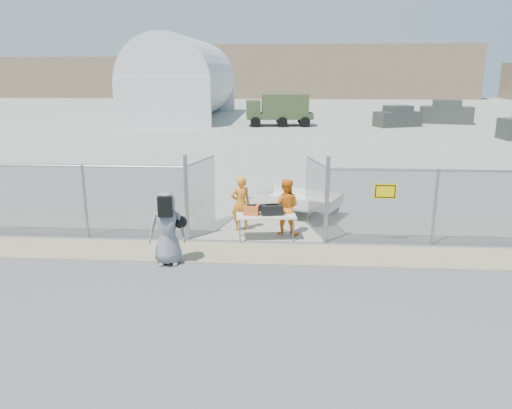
# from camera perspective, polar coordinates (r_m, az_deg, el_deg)

# --- Properties ---
(ground) EXTENTS (160.00, 160.00, 0.00)m
(ground) POSITION_cam_1_polar(r_m,az_deg,el_deg) (12.66, -0.62, -7.18)
(ground) COLOR #4B4B4B
(tarmac_inside) EXTENTS (160.00, 80.00, 0.01)m
(tarmac_inside) POSITION_cam_1_polar(r_m,az_deg,el_deg) (53.90, 2.93, 10.00)
(tarmac_inside) COLOR gray
(tarmac_inside) RESTS_ON ground
(dirt_strip) EXTENTS (44.00, 1.60, 0.01)m
(dirt_strip) POSITION_cam_1_polar(r_m,az_deg,el_deg) (13.59, -0.29, -5.56)
(dirt_strip) COLOR #9B8E68
(dirt_strip) RESTS_ON ground
(distant_hills) EXTENTS (140.00, 6.00, 9.00)m
(distant_hills) POSITION_cam_1_polar(r_m,az_deg,el_deg) (89.77, 6.71, 14.84)
(distant_hills) COLOR #7F684F
(distant_hills) RESTS_ON ground
(chain_link_fence) EXTENTS (40.00, 0.20, 2.20)m
(chain_link_fence) POSITION_cam_1_polar(r_m,az_deg,el_deg) (14.20, 0.00, 0.00)
(chain_link_fence) COLOR gray
(chain_link_fence) RESTS_ON ground
(quonset_hangar) EXTENTS (9.00, 18.00, 8.00)m
(quonset_hangar) POSITION_cam_1_polar(r_m,az_deg,el_deg) (52.83, -8.30, 14.10)
(quonset_hangar) COLOR silver
(quonset_hangar) RESTS_ON ground
(folding_table) EXTENTS (1.80, 0.92, 0.73)m
(folding_table) POSITION_cam_1_polar(r_m,az_deg,el_deg) (14.59, 1.15, -2.59)
(folding_table) COLOR silver
(folding_table) RESTS_ON ground
(orange_bag) EXTENTS (0.46, 0.34, 0.27)m
(orange_bag) POSITION_cam_1_polar(r_m,az_deg,el_deg) (14.47, -0.54, -0.66)
(orange_bag) COLOR #D6602A
(orange_bag) RESTS_ON folding_table
(black_duffel) EXTENTS (0.65, 0.46, 0.29)m
(black_duffel) POSITION_cam_1_polar(r_m,az_deg,el_deg) (14.50, 1.82, -0.60)
(black_duffel) COLOR black
(black_duffel) RESTS_ON folding_table
(security_worker_left) EXTENTS (0.73, 0.62, 1.70)m
(security_worker_left) POSITION_cam_1_polar(r_m,az_deg,el_deg) (15.27, -1.77, 0.10)
(security_worker_left) COLOR orange
(security_worker_left) RESTS_ON ground
(security_worker_right) EXTENTS (0.94, 0.79, 1.72)m
(security_worker_right) POSITION_cam_1_polar(r_m,az_deg,el_deg) (14.88, 3.41, -0.29)
(security_worker_right) COLOR orange
(security_worker_right) RESTS_ON ground
(visitor) EXTENTS (1.00, 0.72, 1.90)m
(visitor) POSITION_cam_1_polar(r_m,az_deg,el_deg) (12.77, -10.11, -2.68)
(visitor) COLOR slate
(visitor) RESTS_ON ground
(utility_trailer) EXTENTS (3.92, 3.07, 0.85)m
(utility_trailer) POSITION_cam_1_polar(r_m,az_deg,el_deg) (16.89, 4.84, 0.04)
(utility_trailer) COLOR silver
(utility_trailer) RESTS_ON ground
(military_truck) EXTENTS (5.96, 2.64, 2.77)m
(military_truck) POSITION_cam_1_polar(r_m,az_deg,el_deg) (44.67, 2.72, 10.72)
(military_truck) COLOR #394726
(military_truck) RESTS_ON ground
(parked_vehicle_near) EXTENTS (4.32, 3.16, 1.78)m
(parked_vehicle_near) POSITION_cam_1_polar(r_m,az_deg,el_deg) (45.80, 15.87, 9.66)
(parked_vehicle_near) COLOR #353A34
(parked_vehicle_near) RESTS_ON ground
(parked_vehicle_mid) EXTENTS (4.97, 3.00, 2.10)m
(parked_vehicle_mid) POSITION_cam_1_polar(r_m,az_deg,el_deg) (50.07, 20.91, 9.85)
(parked_vehicle_mid) COLOR #353A34
(parked_vehicle_mid) RESTS_ON ground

